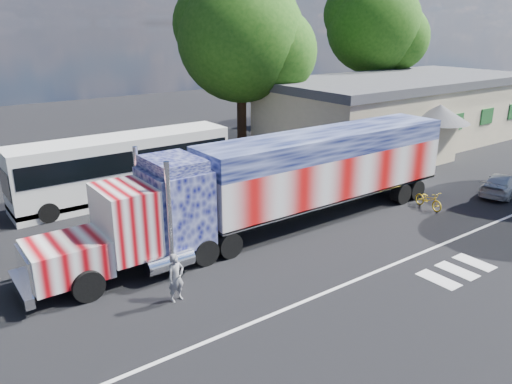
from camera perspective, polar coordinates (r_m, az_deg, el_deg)
ground at (r=21.06m, az=4.85°, el=-7.03°), size 100.00×100.00×0.00m
lane_markings at (r=19.91m, az=15.87°, el=-9.33°), size 30.00×2.67×0.01m
semi_truck at (r=22.89m, az=3.39°, el=1.45°), size 21.34×3.37×4.55m
coach_bus at (r=27.93m, az=-14.84°, el=2.84°), size 11.81×2.75×3.44m
hall_building at (r=41.56m, az=16.21°, el=8.98°), size 22.40×12.80×5.20m
parked_car at (r=31.10m, az=26.26°, el=0.79°), size 4.27×2.57×1.16m
woman at (r=17.52m, az=-9.14°, el=-9.65°), size 0.69×0.51×1.75m
bicycle at (r=27.30m, az=19.12°, el=-0.83°), size 0.90×1.87×0.94m
tree_ne_a at (r=37.05m, az=-1.47°, el=17.10°), size 9.51×9.05×12.66m
tree_far_ne at (r=48.90m, az=13.47°, el=17.90°), size 8.96×8.54×13.17m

